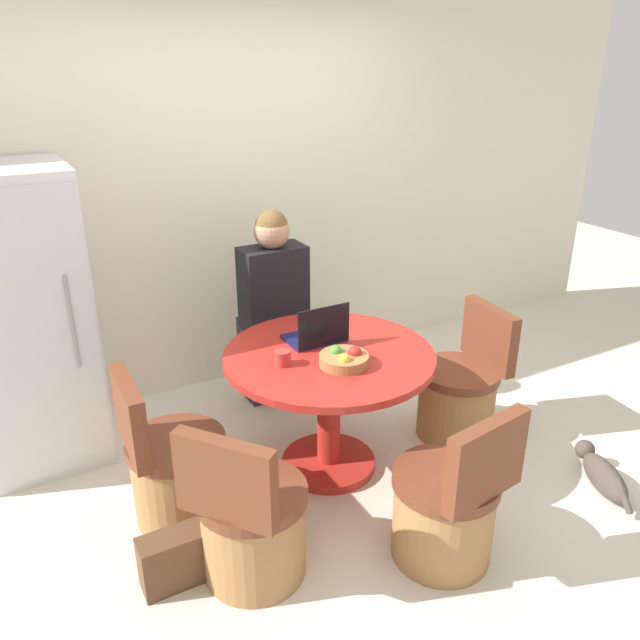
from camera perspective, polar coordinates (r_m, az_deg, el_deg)
ground_plane at (r=3.46m, az=2.77°, el=-15.88°), size 12.00×12.00×0.00m
wall_back at (r=4.26m, az=-8.69°, el=10.92°), size 7.00×0.06×2.60m
refrigerator at (r=3.77m, az=-25.22°, el=-0.09°), size 0.64×0.70×1.67m
dining_table at (r=3.39m, az=0.82°, el=-5.93°), size 1.13×1.13×0.72m
chair_left_side at (r=3.27m, az=-13.15°, el=-13.28°), size 0.49×0.49×0.82m
chair_right_side at (r=3.92m, az=12.64°, el=-6.67°), size 0.50×0.49×0.82m
chair_near_camera at (r=3.02m, az=11.55°, el=-16.58°), size 0.50×0.51×0.82m
chair_near_left_corner at (r=2.90m, az=-6.31°, el=-18.15°), size 0.56×0.56×0.82m
person_seated at (r=3.95m, az=-4.49°, el=1.66°), size 0.40×0.37×1.34m
laptop at (r=3.40m, az=-0.25°, el=-1.27°), size 0.31×0.23×0.23m
fruit_bowl at (r=3.16m, az=2.24°, el=-3.56°), size 0.25×0.25×0.10m
coffee_cup at (r=3.17m, az=-3.44°, el=-3.48°), size 0.08×0.08×0.08m
cat at (r=3.79m, az=24.40°, el=-12.70°), size 0.27×0.50×0.17m
handbag at (r=3.01m, az=-13.17°, el=-20.54°), size 0.30×0.14×0.26m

